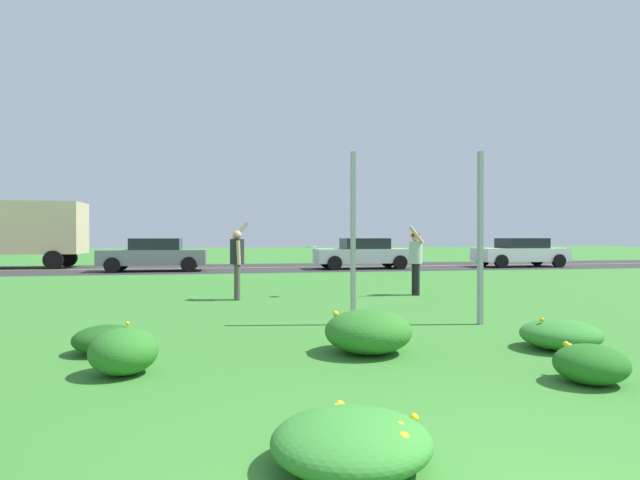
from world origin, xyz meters
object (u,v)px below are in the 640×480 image
Objects in this scene: person_catcher_red_cap_gray_shirt at (416,257)px; box_truck_dark_green at (12,231)px; sign_post_by_roadside at (480,238)px; car_gray_center_right at (155,254)px; frisbee_pale_blue at (310,247)px; sign_post_near_path at (353,238)px; car_white_leftmost at (520,252)px; person_thrower_dark_shirt at (237,258)px; car_silver_center_left at (363,253)px.

person_catcher_red_cap_gray_shirt is 20.59m from box_truck_dark_green.
sign_post_by_roadside reaches higher than car_gray_center_right.
sign_post_near_path is at bearing -89.34° from frisbee_pale_blue.
person_catcher_red_cap_gray_shirt is at bearing -3.38° from frisbee_pale_blue.
sign_post_near_path is 2.21m from sign_post_by_roadside.
person_catcher_red_cap_gray_shirt is at bearing 83.14° from sign_post_by_roadside.
car_white_leftmost is at bearing 55.74° from sign_post_by_roadside.
sign_post_by_roadside is at bearing -51.98° from box_truck_dark_green.
sign_post_by_roadside is at bearing -46.10° from person_thrower_dark_shirt.
car_gray_center_right is at bearing 180.00° from car_white_leftmost.
sign_post_near_path is 1.00× the size of sign_post_by_roadside.
person_thrower_dark_shirt is at bearing -53.93° from box_truck_dark_green.
person_thrower_dark_shirt is 11.41m from car_gray_center_right.
car_white_leftmost is at bearing 47.70° from person_catcher_red_cap_gray_shirt.
car_gray_center_right is at bearing 180.00° from car_silver_center_left.
frisbee_pale_blue is at bearing 176.62° from person_catcher_red_cap_gray_shirt.
person_thrower_dark_shirt reaches higher than car_white_leftmost.
car_white_leftmost is (12.53, 10.58, -0.51)m from frisbee_pale_blue.
car_silver_center_left is at bearing 67.88° from frisbee_pale_blue.
person_thrower_dark_shirt is 18.04m from car_white_leftmost.
sign_post_near_path is at bearing -63.87° from person_thrower_dark_shirt.
sign_post_by_roadside is at bearing -124.26° from car_white_leftmost.
person_catcher_red_cap_gray_shirt is (4.59, 0.16, -0.02)m from person_thrower_dark_shirt.
frisbee_pale_blue is (-2.75, 0.16, 0.27)m from person_catcher_red_cap_gray_shirt.
car_white_leftmost is (12.48, 14.75, -0.75)m from sign_post_near_path.
person_thrower_dark_shirt reaches higher than car_silver_center_left.
car_white_leftmost is at bearing 49.77° from sign_post_near_path.
sign_post_near_path is 1.65× the size of person_catcher_red_cap_gray_shirt.
person_thrower_dark_shirt reaches higher than person_catcher_red_cap_gray_shirt.
frisbee_pale_blue is (1.84, 0.32, 0.25)m from person_thrower_dark_shirt.
box_truck_dark_green is (-16.53, 3.36, 1.06)m from car_silver_center_left.
box_truck_dark_green is at bearing 124.13° from sign_post_near_path.
car_white_leftmost is at bearing 0.00° from car_gray_center_right.
car_silver_center_left is (2.08, 15.12, -0.76)m from sign_post_by_roadside.
box_truck_dark_green is at bearing 128.02° from sign_post_by_roadside.
box_truck_dark_green is (-7.02, 3.36, 1.06)m from car_gray_center_right.
person_thrower_dark_shirt is 12.52m from car_silver_center_left.
person_thrower_dark_shirt reaches higher than car_gray_center_right.
frisbee_pale_blue is at bearing -112.12° from car_silver_center_left.
box_truck_dark_green is at bearing 168.52° from car_silver_center_left.
car_silver_center_left is at bearing 73.92° from sign_post_near_path.
sign_post_near_path reaches higher than car_gray_center_right.
person_catcher_red_cap_gray_shirt is at bearing -98.22° from car_silver_center_left.
person_thrower_dark_shirt is at bearing 116.13° from sign_post_near_path.
sign_post_by_roadside is 0.45× the size of box_truck_dark_green.
person_catcher_red_cap_gray_shirt reaches higher than car_silver_center_left.
person_thrower_dark_shirt is at bearing -170.08° from frisbee_pale_blue.
person_catcher_red_cap_gray_shirt reaches higher than car_white_leftmost.
sign_post_by_roadside is 10.93× the size of frisbee_pale_blue.
person_catcher_red_cap_gray_shirt reaches higher than frisbee_pale_blue.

